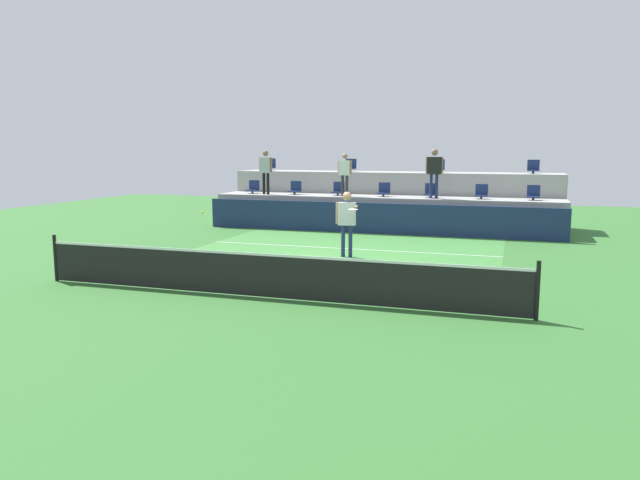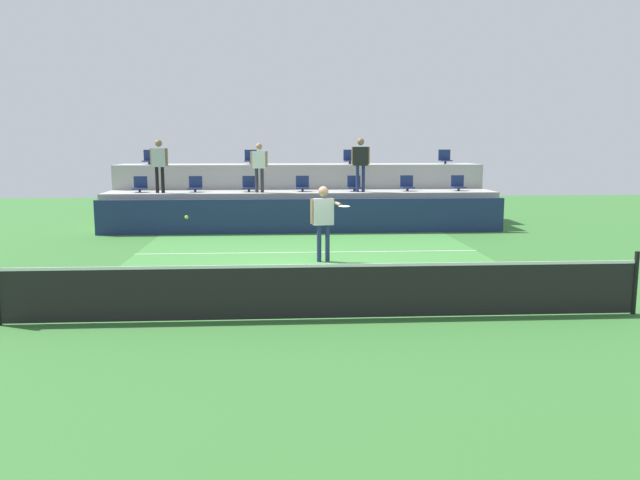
{
  "view_description": "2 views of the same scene",
  "coord_description": "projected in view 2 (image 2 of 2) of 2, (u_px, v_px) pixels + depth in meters",
  "views": [
    {
      "loc": [
        4.77,
        -14.97,
        2.98
      ],
      "look_at": [
        0.31,
        -1.36,
        0.83
      ],
      "focal_mm": 33.72,
      "sensor_mm": 36.0,
      "label": 1
    },
    {
      "loc": [
        -0.74,
        -14.02,
        2.85
      ],
      "look_at": [
        0.06,
        -1.45,
        0.92
      ],
      "focal_mm": 35.56,
      "sensor_mm": 36.0,
      "label": 2
    }
  ],
  "objects": [
    {
      "name": "stadium_chair_lower_far_right",
      "position": [
        458.0,
        184.0,
        21.56
      ],
      "size": [
        0.44,
        0.4,
        0.52
      ],
      "color": "#2D2D33",
      "rests_on": "seating_tier_lower"
    },
    {
      "name": "seating_tier_upper",
      "position": [
        300.0,
        193.0,
        23.13
      ],
      "size": [
        13.0,
        1.8,
        2.1
      ],
      "primitive_type": "cube",
      "color": "#9E9E99",
      "rests_on": "ground_plane"
    },
    {
      "name": "stadium_chair_upper_left",
      "position": [
        251.0,
        158.0,
        22.76
      ],
      "size": [
        0.44,
        0.4,
        0.52
      ],
      "color": "#2D2D33",
      "rests_on": "seating_tier_upper"
    },
    {
      "name": "court_inner_paint",
      "position": [
        311.0,
        262.0,
        15.3
      ],
      "size": [
        9.0,
        10.0,
        0.01
      ],
      "primitive_type": "cube",
      "color": "#3D7F38",
      "rests_on": "ground_plane"
    },
    {
      "name": "stadium_chair_lower_mid_left",
      "position": [
        249.0,
        185.0,
        21.11
      ],
      "size": [
        0.44,
        0.4,
        0.52
      ],
      "color": "#2D2D33",
      "rests_on": "seating_tier_lower"
    },
    {
      "name": "stadium_chair_lower_center",
      "position": [
        302.0,
        185.0,
        21.23
      ],
      "size": [
        0.44,
        0.4,
        0.52
      ],
      "color": "#2D2D33",
      "rests_on": "seating_tier_lower"
    },
    {
      "name": "stadium_chair_upper_far_right",
      "position": [
        445.0,
        158.0,
        23.21
      ],
      "size": [
        0.44,
        0.4,
        0.52
      ],
      "color": "#2D2D33",
      "rests_on": "seating_tier_upper"
    },
    {
      "name": "stadium_chair_lower_right",
      "position": [
        407.0,
        185.0,
        21.45
      ],
      "size": [
        0.44,
        0.4,
        0.52
      ],
      "color": "#2D2D33",
      "rests_on": "seating_tier_lower"
    },
    {
      "name": "stadium_chair_upper_far_left",
      "position": [
        150.0,
        158.0,
        22.53
      ],
      "size": [
        0.44,
        0.4,
        0.52
      ],
      "color": "#2D2D33",
      "rests_on": "seating_tier_upper"
    },
    {
      "name": "stadium_chair_lower_left",
      "position": [
        195.0,
        185.0,
        21.0
      ],
      "size": [
        0.44,
        0.4,
        0.52
      ],
      "color": "#2D2D33",
      "rests_on": "seating_tier_lower"
    },
    {
      "name": "spectator_in_white",
      "position": [
        159.0,
        161.0,
        20.43
      ],
      "size": [
        0.6,
        0.27,
        1.71
      ],
      "color": "black",
      "rests_on": "seating_tier_lower"
    },
    {
      "name": "spectator_in_grey",
      "position": [
        259.0,
        163.0,
        20.64
      ],
      "size": [
        0.57,
        0.24,
        1.6
      ],
      "color": "#2D2D33",
      "rests_on": "seating_tier_lower"
    },
    {
      "name": "seating_tier_lower",
      "position": [
        302.0,
        210.0,
        21.42
      ],
      "size": [
        13.0,
        1.8,
        1.25
      ],
      "primitive_type": "cube",
      "color": "#9E9E99",
      "rests_on": "ground_plane"
    },
    {
      "name": "ground_plane",
      "position": [
        313.0,
        271.0,
        14.31
      ],
      "size": [
        40.0,
        40.0,
        0.0
      ],
      "primitive_type": "plane",
      "color": "#336B2D"
    },
    {
      "name": "stadium_chair_lower_far_left",
      "position": [
        140.0,
        186.0,
        20.89
      ],
      "size": [
        0.44,
        0.4,
        0.52
      ],
      "color": "#2D2D33",
      "rests_on": "seating_tier_lower"
    },
    {
      "name": "sponsor_backboard",
      "position": [
        303.0,
        216.0,
        20.15
      ],
      "size": [
        13.0,
        0.16,
        1.1
      ],
      "primitive_type": "cube",
      "color": "navy",
      "rests_on": "ground_plane"
    },
    {
      "name": "tennis_net",
      "position": [
        326.0,
        289.0,
        10.29
      ],
      "size": [
        10.48,
        0.08,
        1.07
      ],
      "color": "black",
      "rests_on": "ground_plane"
    },
    {
      "name": "stadium_chair_upper_right",
      "position": [
        350.0,
        158.0,
        22.99
      ],
      "size": [
        0.44,
        0.4,
        0.52
      ],
      "color": "#2D2D33",
      "rests_on": "seating_tier_upper"
    },
    {
      "name": "tennis_player",
      "position": [
        324.0,
        215.0,
        15.19
      ],
      "size": [
        0.88,
        1.22,
        1.83
      ],
      "color": "navy",
      "rests_on": "ground_plane"
    },
    {
      "name": "court_service_line",
      "position": [
        308.0,
        252.0,
        16.68
      ],
      "size": [
        9.0,
        0.06,
        0.0
      ],
      "primitive_type": "cube",
      "color": "white",
      "rests_on": "ground_plane"
    },
    {
      "name": "spectator_leaning_on_rail",
      "position": [
        361.0,
        159.0,
        20.84
      ],
      "size": [
        0.61,
        0.25,
        1.77
      ],
      "color": "navy",
      "rests_on": "seating_tier_lower"
    },
    {
      "name": "tennis_ball",
      "position": [
        186.0,
        217.0,
        11.96
      ],
      "size": [
        0.07,
        0.07,
        0.07
      ],
      "color": "#CCE033"
    },
    {
      "name": "stadium_chair_lower_mid_right",
      "position": [
        354.0,
        185.0,
        21.34
      ],
      "size": [
        0.44,
        0.4,
        0.52
      ],
      "color": "#2D2D33",
      "rests_on": "seating_tier_lower"
    }
  ]
}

